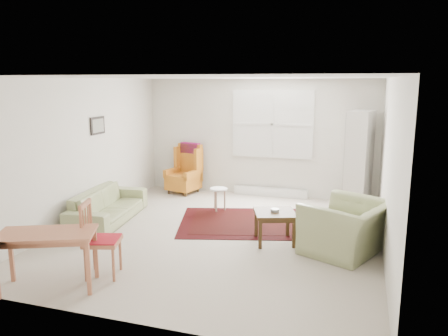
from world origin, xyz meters
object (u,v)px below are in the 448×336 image
(desk, at_px, (48,260))
(wingback_chair, at_px, (183,169))
(stool, at_px, (219,199))
(cabinet, at_px, (359,161))
(armchair, at_px, (347,222))
(coffee_table, at_px, (275,227))
(sofa, at_px, (108,200))
(desk_chair, at_px, (102,239))

(desk, bearing_deg, wingback_chair, 92.98)
(stool, bearing_deg, cabinet, 19.39)
(armchair, bearing_deg, wingback_chair, -100.44)
(coffee_table, height_order, cabinet, cabinet)
(sofa, height_order, armchair, armchair)
(cabinet, bearing_deg, armchair, -80.87)
(sofa, distance_m, stool, 2.05)
(armchair, relative_size, desk_chair, 1.20)
(cabinet, relative_size, desk_chair, 1.96)
(desk, distance_m, desk_chair, 0.67)
(coffee_table, distance_m, desk_chair, 2.61)
(sofa, height_order, cabinet, cabinet)
(stool, relative_size, desk_chair, 0.46)
(armchair, height_order, desk_chair, desk_chair)
(armchair, distance_m, stool, 2.81)
(wingback_chair, distance_m, stool, 1.61)
(stool, xyz_separation_m, desk, (-0.93, -3.64, 0.13))
(desk_chair, bearing_deg, stool, -25.89)
(wingback_chair, bearing_deg, desk_chair, -67.13)
(wingback_chair, xyz_separation_m, cabinet, (3.70, -0.17, 0.41))
(armchair, height_order, cabinet, cabinet)
(sofa, relative_size, stool, 4.29)
(armchair, bearing_deg, desk_chair, -35.15)
(armchair, relative_size, cabinet, 0.61)
(sofa, distance_m, wingback_chair, 2.29)
(sofa, bearing_deg, coffee_table, -100.22)
(stool, relative_size, desk, 0.40)
(stool, bearing_deg, desk, -104.33)
(armchair, height_order, coffee_table, armchair)
(desk, bearing_deg, stool, 75.67)
(desk, xyz_separation_m, desk_chair, (0.43, 0.50, 0.14))
(desk_chair, bearing_deg, armchair, -76.15)
(coffee_table, height_order, desk_chair, desk_chair)
(wingback_chair, distance_m, cabinet, 3.72)
(wingback_chair, bearing_deg, stool, -28.16)
(coffee_table, bearing_deg, wingback_chair, 136.60)
(wingback_chair, height_order, desk_chair, wingback_chair)
(sofa, xyz_separation_m, stool, (1.68, 1.17, -0.16))
(sofa, distance_m, desk, 2.59)
(coffee_table, xyz_separation_m, cabinet, (1.18, 2.21, 0.71))
(stool, distance_m, desk, 3.76)
(wingback_chair, distance_m, desk, 4.71)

